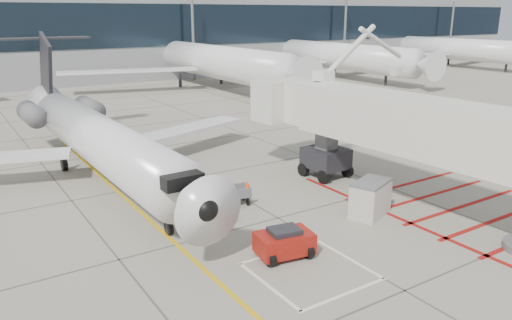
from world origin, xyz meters
TOP-DOWN VIEW (x-y plane):
  - ground_plane at (0.00, 0.00)m, footprint 260.00×260.00m
  - regional_jet at (-5.43, 12.43)m, footprint 25.27×31.56m
  - jet_bridge at (6.62, 1.78)m, footprint 10.15×19.52m
  - pushback_tug at (-2.12, 0.57)m, footprint 2.49×1.79m
  - baggage_cart at (-0.88, 6.78)m, footprint 1.81×1.35m
  - ground_power_unit at (4.06, 1.81)m, footprint 2.58×2.05m
  - cone_nose at (-3.60, 4.16)m, footprint 0.40×0.40m
  - cone_side at (1.06, 8.55)m, footprint 0.33×0.33m
  - terminal_building at (10.00, 70.00)m, footprint 180.00×28.00m
  - terminal_glass_band at (10.00, 55.95)m, footprint 180.00×0.10m
  - bg_aircraft_c at (18.15, 46.00)m, footprint 38.18×42.42m
  - bg_aircraft_d at (39.69, 46.00)m, footprint 35.70×39.67m
  - bg_aircraft_e at (69.03, 46.00)m, footprint 34.98×38.87m

SIDE VIEW (x-z plane):
  - ground_plane at x=0.00m, z-range 0.00..0.00m
  - cone_side at x=1.06m, z-range 0.00..0.45m
  - cone_nose at x=-3.60m, z-range 0.00..0.55m
  - baggage_cart at x=-0.88m, z-range 0.00..1.02m
  - pushback_tug at x=-2.12m, z-range 0.00..1.34m
  - ground_power_unit at x=4.06m, z-range 0.00..1.79m
  - jet_bridge at x=6.62m, z-range 0.00..7.60m
  - regional_jet at x=-5.43m, z-range 0.00..8.14m
  - bg_aircraft_e at x=69.03m, z-range 0.00..11.66m
  - bg_aircraft_d at x=39.69m, z-range 0.00..11.90m
  - bg_aircraft_c at x=18.15m, z-range 0.00..12.73m
  - terminal_building at x=10.00m, z-range 0.00..14.00m
  - terminal_glass_band at x=10.00m, z-range 5.00..11.00m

